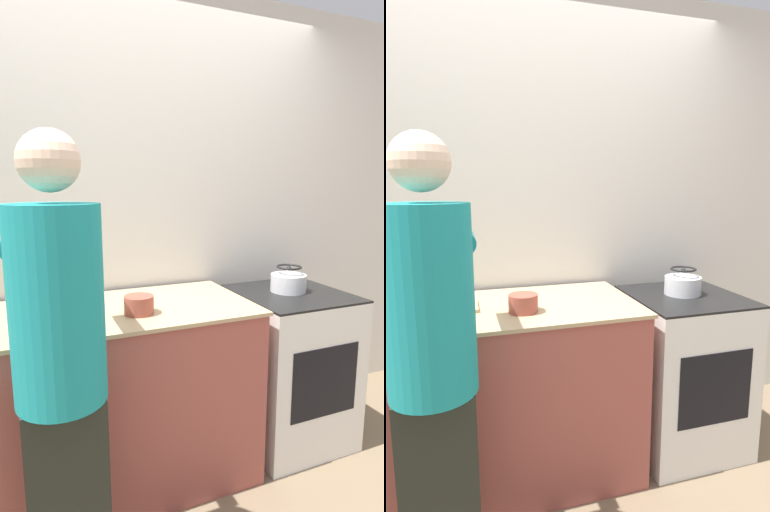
# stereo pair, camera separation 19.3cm
# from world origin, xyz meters

# --- Properties ---
(wall_back) EXTENTS (8.00, 0.05, 2.60)m
(wall_back) POSITION_xyz_m (0.00, 0.73, 1.30)
(wall_back) COLOR silver
(wall_back) RESTS_ON ground_plane
(counter) EXTENTS (1.72, 0.69, 0.91)m
(counter) POSITION_xyz_m (-0.33, 0.33, 0.46)
(counter) COLOR #9E4C42
(counter) RESTS_ON ground_plane
(oven) EXTENTS (0.60, 0.64, 0.89)m
(oven) POSITION_xyz_m (0.88, 0.32, 0.45)
(oven) COLOR silver
(oven) RESTS_ON ground_plane
(person) EXTENTS (0.34, 0.58, 1.67)m
(person) POSITION_xyz_m (-0.44, -0.19, 0.91)
(person) COLOR black
(person) RESTS_ON ground_plane
(cutting_board) EXTENTS (0.30, 0.21, 0.02)m
(cutting_board) POSITION_xyz_m (-0.41, 0.36, 0.92)
(cutting_board) COLOR tan
(cutting_board) RESTS_ON counter
(knife) EXTENTS (0.25, 0.10, 0.01)m
(knife) POSITION_xyz_m (-0.45, 0.35, 0.93)
(knife) COLOR silver
(knife) RESTS_ON cutting_board
(kettle) EXTENTS (0.20, 0.20, 0.15)m
(kettle) POSITION_xyz_m (0.87, 0.34, 0.95)
(kettle) COLOR silver
(kettle) RESTS_ON oven
(bowl_prep) EXTENTS (0.14, 0.14, 0.09)m
(bowl_prep) POSITION_xyz_m (-0.06, 0.21, 0.95)
(bowl_prep) COLOR #9E4738
(bowl_prep) RESTS_ON counter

